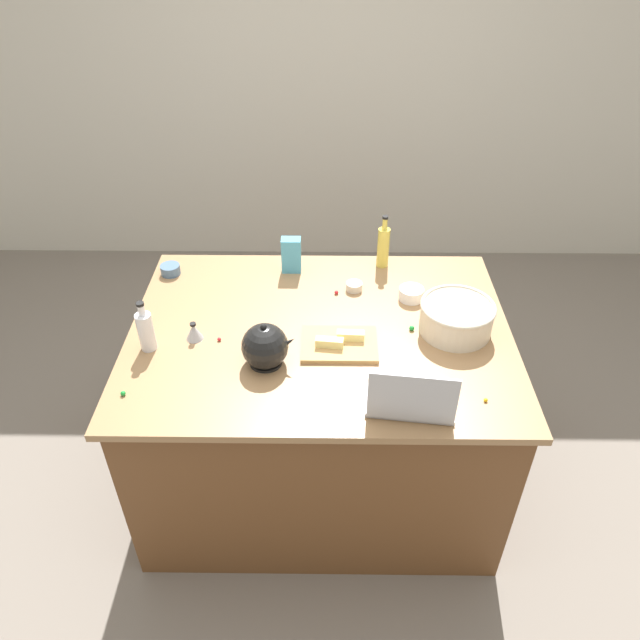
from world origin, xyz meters
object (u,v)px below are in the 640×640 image
laptop (411,398)px  kitchen_timer (194,331)px  kettle (265,347)px  ramekin_wide (170,270)px  candy_bag (291,255)px  mixing_bowl_large (456,317)px  bottle_oil (383,246)px  bottle_vinegar (146,330)px  butter_stick_left (329,342)px  ramekin_small (354,286)px  cutting_board (339,344)px  ramekin_medium (411,294)px  butter_stick_right (351,336)px

laptop → kitchen_timer: size_ratio=4.34×
kettle → ramekin_wide: kettle is taller
candy_bag → mixing_bowl_large: bearing=-33.2°
bottle_oil → kettle: bottle_oil is taller
bottle_vinegar → butter_stick_left: (0.72, -0.00, -0.05)m
mixing_bowl_large → ramekin_small: size_ratio=4.16×
cutting_board → kettle: bearing=-160.1°
butter_stick_left → candy_bag: size_ratio=0.65×
mixing_bowl_large → kettle: 0.79m
kitchen_timer → candy_bag: (0.37, 0.52, 0.05)m
kettle → bottle_oil: bearing=55.1°
mixing_bowl_large → bottle_vinegar: size_ratio=1.38×
bottle_oil → ramekin_wide: bearing=-175.1°
bottle_vinegar → kettle: (0.47, -0.08, -0.01)m
laptop → ramekin_small: bearing=103.1°
ramekin_wide → bottle_oil: bearing=4.9°
bottle_oil → candy_bag: bearing=-173.3°
mixing_bowl_large → kitchen_timer: size_ratio=3.97×
laptop → ramekin_medium: bearing=83.4°
bottle_vinegar → cutting_board: bearing=1.5°
ramekin_medium → bottle_vinegar: bearing=-161.9°
laptop → kettle: 0.58m
kettle → butter_stick_left: (0.25, 0.08, -0.04)m
mixing_bowl_large → candy_bag: size_ratio=1.80×
bottle_oil → kettle: (-0.50, -0.72, -0.03)m
laptop → kettle: size_ratio=1.57×
bottle_vinegar → butter_stick_left: bottle_vinegar is taller
butter_stick_left → ramekin_wide: (-0.75, 0.55, -0.01)m
laptop → ramekin_wide: size_ratio=3.65×
mixing_bowl_large → bottle_oil: (-0.26, 0.51, 0.04)m
butter_stick_right → ramekin_medium: same height
laptop → butter_stick_left: 0.43m
mixing_bowl_large → ramekin_medium: bearing=124.5°
mixing_bowl_large → cutting_board: bearing=-167.5°
ramekin_medium → bottle_oil: bearing=111.1°
candy_bag → butter_stick_right: bearing=-64.0°
kitchen_timer → ramekin_wide: bearing=112.4°
kettle → kitchen_timer: bearing=154.3°
bottle_vinegar → ramekin_medium: size_ratio=2.04×
kitchen_timer → butter_stick_left: bearing=-6.8°
bottle_oil → butter_stick_left: size_ratio=2.39×
ramekin_wide → mixing_bowl_large: bearing=-18.4°
butter_stick_left → ramekin_wide: bearing=143.7°
bottle_oil → ramekin_medium: (0.11, -0.28, -0.08)m
cutting_board → ramekin_small: ramekin_small is taller
butter_stick_left → kitchen_timer: kitchen_timer is taller
ramekin_medium → candy_bag: bearing=157.0°
ramekin_wide → candy_bag: bearing=3.6°
candy_bag → ramekin_wide: bearing=-176.4°
cutting_board → candy_bag: 0.61m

